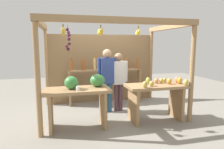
# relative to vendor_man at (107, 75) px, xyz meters

# --- Properties ---
(ground_plane) EXTENTS (12.00, 12.00, 0.00)m
(ground_plane) POSITION_rel_vendor_man_xyz_m (0.06, -0.05, -0.95)
(ground_plane) COLOR gray
(ground_plane) RESTS_ON ground
(market_stall) EXTENTS (3.25, 2.19, 2.21)m
(market_stall) POSITION_rel_vendor_man_xyz_m (0.06, 0.42, 0.35)
(market_stall) COLOR #99754C
(market_stall) RESTS_ON ground
(fruit_counter_left) EXTENTS (1.32, 0.65, 1.08)m
(fruit_counter_left) POSITION_rel_vendor_man_xyz_m (-0.74, -0.81, -0.26)
(fruit_counter_left) COLOR #99754C
(fruit_counter_left) RESTS_ON ground
(fruit_counter_right) EXTENTS (1.32, 0.64, 0.97)m
(fruit_counter_right) POSITION_rel_vendor_man_xyz_m (0.95, -0.83, -0.33)
(fruit_counter_right) COLOR #99754C
(fruit_counter_right) RESTS_ON ground
(bottle_shelf_unit) EXTENTS (2.09, 0.22, 1.36)m
(bottle_shelf_unit) POSITION_rel_vendor_man_xyz_m (0.11, 0.73, -0.13)
(bottle_shelf_unit) COLOR #99754C
(bottle_shelf_unit) RESTS_ON ground
(vendor_man) EXTENTS (0.48, 0.22, 1.59)m
(vendor_man) POSITION_rel_vendor_man_xyz_m (0.00, 0.00, 0.00)
(vendor_man) COLOR #295478
(vendor_man) RESTS_ON ground
(vendor_woman) EXTENTS (0.48, 0.20, 1.49)m
(vendor_woman) POSITION_rel_vendor_man_xyz_m (0.30, 0.04, -0.07)
(vendor_woman) COLOR #553743
(vendor_woman) RESTS_ON ground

